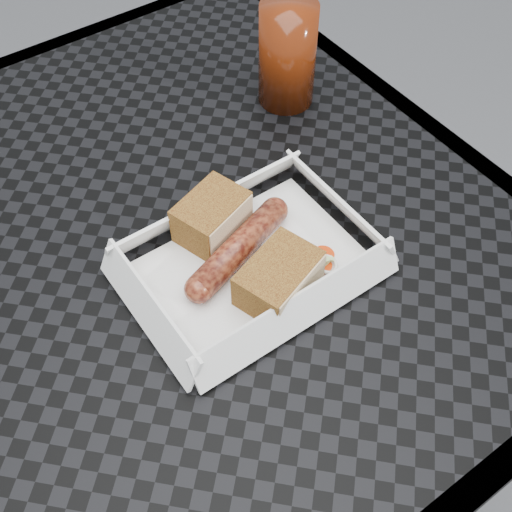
{
  "coord_description": "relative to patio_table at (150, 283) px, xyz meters",
  "views": [
    {
      "loc": [
        -0.15,
        -0.42,
        1.28
      ],
      "look_at": [
        0.08,
        -0.11,
        0.78
      ],
      "focal_mm": 45.0,
      "sensor_mm": 36.0,
      "label": 1
    }
  ],
  "objects": [
    {
      "name": "patio_table",
      "position": [
        0.0,
        0.0,
        0.0
      ],
      "size": [
        0.8,
        0.8,
        0.74
      ],
      "color": "black",
      "rests_on": "ground"
    },
    {
      "name": "ground",
      "position": [
        0.0,
        0.0,
        -0.67
      ],
      "size": [
        60.0,
        60.0,
        0.0
      ],
      "primitive_type": "plane",
      "color": "#58585B",
      "rests_on": "ground"
    },
    {
      "name": "food_tray",
      "position": [
        0.08,
        -0.1,
        0.08
      ],
      "size": [
        0.22,
        0.15,
        0.0
      ],
      "primitive_type": "cube",
      "color": "white",
      "rests_on": "patio_table"
    },
    {
      "name": "drink_glass",
      "position": [
        0.27,
        0.1,
        0.14
      ],
      "size": [
        0.07,
        0.07,
        0.13
      ],
      "primitive_type": "cylinder",
      "color": "#4C1806",
      "rests_on": "patio_table"
    },
    {
      "name": "bratwurst",
      "position": [
        0.07,
        -0.08,
        0.09
      ],
      "size": [
        0.15,
        0.07,
        0.03
      ],
      "rotation": [
        0.0,
        0.0,
        0.32
      ],
      "color": "brown",
      "rests_on": "food_tray"
    },
    {
      "name": "bread_far",
      "position": [
        0.08,
        -0.14,
        0.1
      ],
      "size": [
        0.09,
        0.08,
        0.04
      ],
      "primitive_type": "cube",
      "rotation": [
        0.0,
        0.0,
        0.32
      ],
      "color": "brown",
      "rests_on": "food_tray"
    },
    {
      "name": "bread_near",
      "position": [
        0.07,
        -0.03,
        0.1
      ],
      "size": [
        0.09,
        0.07,
        0.05
      ],
      "primitive_type": "cube",
      "rotation": [
        0.0,
        0.0,
        0.32
      ],
      "color": "brown",
      "rests_on": "food_tray"
    },
    {
      "name": "veg_garnish",
      "position": [
        0.14,
        -0.14,
        0.08
      ],
      "size": [
        0.03,
        0.03,
        0.0
      ],
      "color": "red",
      "rests_on": "food_tray"
    }
  ]
}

